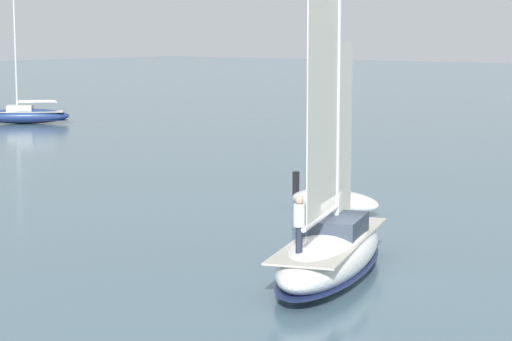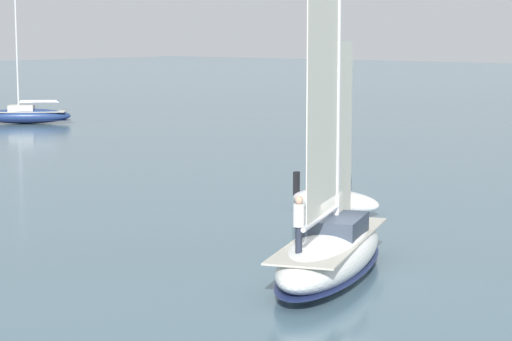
# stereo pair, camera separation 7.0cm
# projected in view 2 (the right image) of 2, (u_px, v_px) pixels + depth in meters

# --- Properties ---
(ground_plane) EXTENTS (400.00, 400.00, 0.00)m
(ground_plane) POSITION_uv_depth(u_px,v_px,m) (330.00, 277.00, 31.05)
(ground_plane) COLOR slate
(sailboat_main) EXTENTS (9.17, 5.56, 12.20)m
(sailboat_main) POSITION_uv_depth(u_px,v_px,m) (331.00, 246.00, 30.92)
(sailboat_main) COLOR white
(sailboat_main) RESTS_ON ground
(sailboat_moored_far_slip) EXTENTS (6.65, 6.73, 10.17)m
(sailboat_moored_far_slip) POSITION_uv_depth(u_px,v_px,m) (26.00, 115.00, 82.55)
(sailboat_moored_far_slip) COLOR navy
(sailboat_moored_far_slip) RESTS_ON ground
(motor_tender) EXTENTS (1.85, 4.23, 1.60)m
(motor_tender) POSITION_uv_depth(u_px,v_px,m) (335.00, 201.00, 41.83)
(motor_tender) COLOR silver
(motor_tender) RESTS_ON ground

